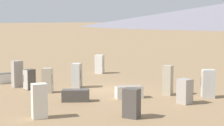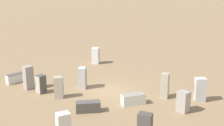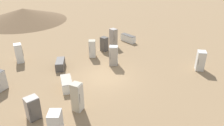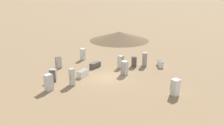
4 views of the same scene
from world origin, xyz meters
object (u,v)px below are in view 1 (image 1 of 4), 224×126
object	(u,v)px
discarded_fridge_1	(17,74)
discarded_fridge_5	(185,91)
discarded_fridge_0	(29,79)
discarded_fridge_2	(76,95)
discarded_fridge_8	(208,84)
discarded_fridge_10	(77,76)
discarded_fridge_7	(129,92)
discarded_fridge_11	(168,80)
discarded_fridge_3	(132,103)
discarded_fridge_9	(48,80)
discarded_fridge_12	(39,101)
discarded_fridge_4	(6,78)
discarded_fridge_6	(100,64)

from	to	relation	value
discarded_fridge_1	discarded_fridge_5	distance (m)	12.43
discarded_fridge_0	discarded_fridge_2	bearing A→B (deg)	176.86
discarded_fridge_8	discarded_fridge_10	size ratio (longest dim) A/B	1.01
discarded_fridge_7	discarded_fridge_11	distance (m)	2.82
discarded_fridge_3	discarded_fridge_8	xyz separation A→B (m)	(-0.61, -6.97, 0.15)
discarded_fridge_9	discarded_fridge_10	bearing A→B (deg)	137.14
discarded_fridge_7	discarded_fridge_8	distance (m)	4.99
discarded_fridge_2	discarded_fridge_8	bearing A→B (deg)	94.66
discarded_fridge_5	discarded_fridge_7	xyz separation A→B (m)	(3.41, 0.93, -0.35)
discarded_fridge_9	discarded_fridge_12	size ratio (longest dim) A/B	0.95
discarded_fridge_3	discarded_fridge_4	bearing A→B (deg)	160.29
discarded_fridge_5	discarded_fridge_10	size ratio (longest dim) A/B	0.83
discarded_fridge_1	discarded_fridge_7	xyz separation A→B (m)	(-8.59, -2.28, -0.58)
discarded_fridge_2	discarded_fridge_3	size ratio (longest dim) A/B	1.12
discarded_fridge_8	discarded_fridge_10	xyz separation A→B (m)	(8.78, 2.98, -0.01)
discarded_fridge_5	discarded_fridge_9	world-z (taller)	discarded_fridge_9
discarded_fridge_4	discarded_fridge_8	bearing A→B (deg)	-149.62
discarded_fridge_0	discarded_fridge_6	size ratio (longest dim) A/B	0.84
discarded_fridge_0	discarded_fridge_3	size ratio (longest dim) A/B	0.97
discarded_fridge_8	discarded_fridge_10	distance (m)	9.27
discarded_fridge_10	discarded_fridge_11	xyz separation A→B (m)	(-6.39, -2.07, 0.09)
discarded_fridge_2	discarded_fridge_4	distance (m)	8.95
discarded_fridge_6	discarded_fridge_8	distance (m)	12.91
discarded_fridge_12	discarded_fridge_2	bearing A→B (deg)	47.65
discarded_fridge_1	discarded_fridge_12	distance (m)	9.32
discarded_fridge_1	discarded_fridge_11	bearing A→B (deg)	37.08
discarded_fridge_0	discarded_fridge_4	world-z (taller)	discarded_fridge_0
discarded_fridge_0	discarded_fridge_12	distance (m)	8.02
discarded_fridge_7	discarded_fridge_9	bearing A→B (deg)	58.85
discarded_fridge_3	discarded_fridge_4	world-z (taller)	discarded_fridge_3
discarded_fridge_1	discarded_fridge_8	xyz separation A→B (m)	(-12.25, -5.64, -0.07)
discarded_fridge_1	discarded_fridge_3	bearing A→B (deg)	4.91
discarded_fridge_0	discarded_fridge_10	bearing A→B (deg)	-123.53
discarded_fridge_6	discarded_fridge_3	bearing A→B (deg)	22.68
discarded_fridge_9	discarded_fridge_10	xyz separation A→B (m)	(-0.10, -2.60, 0.05)
discarded_fridge_0	discarded_fridge_9	size ratio (longest dim) A/B	0.86
discarded_fridge_1	discarded_fridge_10	bearing A→B (deg)	48.92
discarded_fridge_9	discarded_fridge_11	xyz separation A→B (m)	(-6.49, -4.68, 0.13)
discarded_fridge_2	discarded_fridge_10	bearing A→B (deg)	-178.34
discarded_fridge_1	discarded_fridge_6	world-z (taller)	discarded_fridge_1
discarded_fridge_3	discarded_fridge_12	xyz separation A→B (m)	(3.41, 3.07, 0.13)
discarded_fridge_1	discarded_fridge_12	xyz separation A→B (m)	(-8.22, 4.40, -0.09)
discarded_fridge_11	discarded_fridge_0	bearing A→B (deg)	-163.15
discarded_fridge_12	discarded_fridge_10	bearing A→B (deg)	60.83
discarded_fridge_10	discarded_fridge_9	bearing A→B (deg)	-34.66
discarded_fridge_0	discarded_fridge_7	size ratio (longest dim) A/B	0.79
discarded_fridge_5	discarded_fridge_12	size ratio (longest dim) A/B	0.83
discarded_fridge_0	discarded_fridge_5	size ratio (longest dim) A/B	0.98
discarded_fridge_6	discarded_fridge_11	world-z (taller)	discarded_fridge_11
discarded_fridge_2	discarded_fridge_6	distance (m)	11.87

